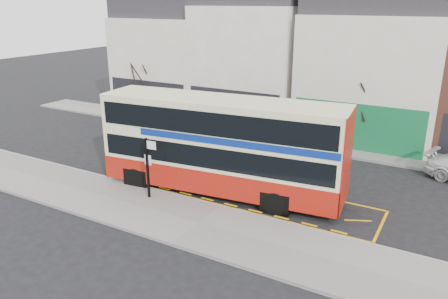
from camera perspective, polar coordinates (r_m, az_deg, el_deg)
The scene contains 14 objects.
ground at distance 21.25m, azimuth 0.04°, elevation -7.28°, with size 120.00×120.00×0.00m, color black.
pavement at distance 19.47m, azimuth -3.33°, elevation -9.68°, with size 40.00×4.00×0.15m, color gray.
kerb at distance 20.93m, azimuth -0.47°, elevation -7.49°, with size 40.00×0.15×0.15m, color gray.
far_pavement at distance 30.60m, azimuth 10.22°, elevation 0.91°, with size 50.00×3.00×0.15m, color gray.
road_markings at distance 22.52m, azimuth 2.05°, elevation -5.70°, with size 14.00×3.40×0.01m, color #F0A90C, non-canonical shape.
terrace_far_left at distance 39.27m, azimuth -6.52°, elevation 12.14°, with size 8.00×8.01×10.80m.
terrace_left at distance 35.15m, azimuth 4.35°, elevation 12.24°, with size 8.00×8.01×11.80m.
terrace_green_shop at distance 32.42m, azimuth 19.10°, elevation 10.27°, with size 9.00×8.01×11.30m.
double_decker_bus at distance 21.66m, azimuth -0.21°, elevation 0.61°, with size 12.50×4.13×4.90m.
bus_stop_post at distance 21.32m, azimuth -9.85°, elevation -1.69°, with size 0.76×0.14×3.05m.
car_silver at distance 32.51m, azimuth -3.43°, elevation 3.40°, with size 1.65×4.10×1.40m, color silver.
car_grey at distance 28.86m, azimuth 8.37°, elevation 1.16°, with size 1.44×4.13×1.36m, color #3A3E41.
street_tree_left at distance 36.85m, azimuth -10.69°, elevation 10.13°, with size 2.68×2.68×5.79m.
street_tree_right at distance 29.47m, azimuth 18.19°, elevation 7.43°, with size 2.70×2.70×5.84m.
Camera 1 is at (9.37, -16.60, 9.39)m, focal length 35.00 mm.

